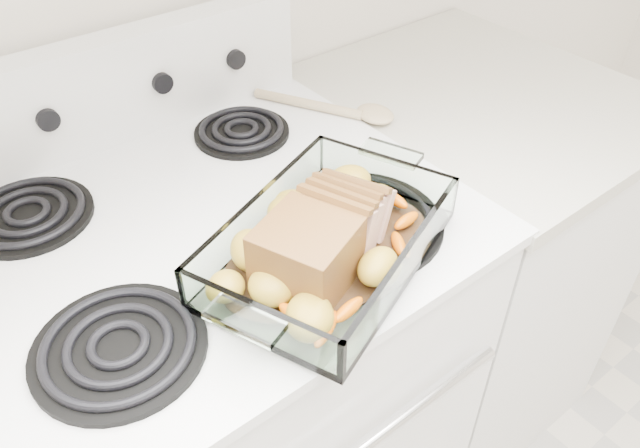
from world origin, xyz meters
TOP-DOWN VIEW (x-y plane):
  - electric_range at (0.00, 1.66)m, footprint 0.78×0.70m
  - counter_right at (0.67, 1.66)m, footprint 0.58×0.68m
  - baking_dish at (0.10, 1.46)m, footprint 0.35×0.23m
  - pork_roast at (0.07, 1.46)m, footprint 0.21×0.11m
  - roast_vegetables at (0.10, 1.49)m, footprint 0.34×0.18m
  - wooden_spoon at (0.38, 1.75)m, footprint 0.17×0.25m

SIDE VIEW (x-z plane):
  - counter_right at x=0.67m, z-range 0.00..0.93m
  - electric_range at x=0.00m, z-range -0.08..1.04m
  - wooden_spoon at x=0.38m, z-range 0.93..0.96m
  - baking_dish at x=0.10m, z-range 0.93..1.00m
  - roast_vegetables at x=0.10m, z-range 0.95..0.99m
  - pork_roast at x=0.07m, z-range 0.95..1.04m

